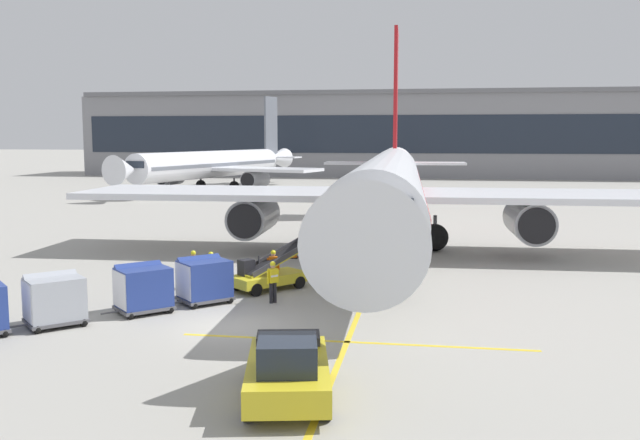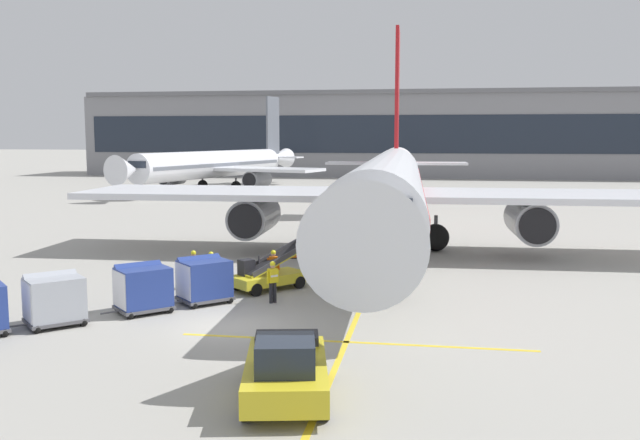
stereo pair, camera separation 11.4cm
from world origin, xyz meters
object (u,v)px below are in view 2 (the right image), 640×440
baggage_cart_third (54,298)px  pushback_tug (286,369)px  distant_airplane (216,165)px  ground_crew_by_loader (273,279)px  ground_crew_by_carts (273,266)px  ground_crew_wingwalker (194,267)px  baggage_cart_second (143,287)px  ground_crew_marshaller (211,268)px  baggage_cart_lead (204,279)px  belt_loader (273,271)px  parked_airplane (389,187)px  safety_cone_engine_keepout (293,252)px

baggage_cart_third → pushback_tug: size_ratio=0.54×
distant_airplane → ground_crew_by_loader: bearing=-70.0°
ground_crew_by_carts → ground_crew_wingwalker: (-3.53, -0.67, 0.00)m
baggage_cart_second → ground_crew_wingwalker: 4.43m
ground_crew_by_carts → distant_airplane: distant_airplane is taller
ground_crew_by_carts → ground_crew_marshaller: size_ratio=1.00×
baggage_cart_lead → belt_loader: bearing=54.4°
parked_airplane → belt_loader: (-4.54, -10.50, -3.08)m
safety_cone_engine_keepout → ground_crew_marshaller: bearing=-103.0°
baggage_cart_second → ground_crew_by_loader: 5.20m
ground_crew_wingwalker → baggage_cart_second: bearing=-96.7°
baggage_cart_second → ground_crew_wingwalker: size_ratio=1.46×
baggage_cart_second → pushback_tug: bearing=-47.0°
baggage_cart_second → ground_crew_by_loader: bearing=26.5°
pushback_tug → distant_airplane: size_ratio=0.13×
ground_crew_marshaller → ground_crew_wingwalker: same height
parked_airplane → pushback_tug: parked_airplane is taller
belt_loader → ground_crew_wingwalker: belt_loader is taller
baggage_cart_lead → baggage_cart_second: same height
parked_airplane → baggage_cart_lead: size_ratio=18.13×
ground_crew_by_loader → safety_cone_engine_keepout: 10.63m
pushback_tug → ground_crew_marshaller: bearing=116.3°
parked_airplane → safety_cone_engine_keepout: 6.82m
baggage_cart_lead → baggage_cart_second: bearing=-134.3°
belt_loader → ground_crew_marshaller: (-2.65, -0.76, 0.18)m
baggage_cart_lead → ground_crew_by_loader: 2.84m
belt_loader → ground_crew_by_loader: bearing=-77.1°
safety_cone_engine_keepout → ground_crew_by_carts: bearing=-85.2°
parked_airplane → safety_cone_engine_keepout: bearing=-153.3°
baggage_cart_third → ground_crew_by_loader: baggage_cart_third is taller
parked_airplane → baggage_cart_third: (-10.98, -17.76, -2.90)m
ground_crew_by_loader → ground_crew_by_carts: bearing=102.5°
baggage_cart_lead → baggage_cart_second: 2.64m
pushback_tug → safety_cone_engine_keepout: size_ratio=6.59×
belt_loader → baggage_cart_lead: (-2.20, -3.08, 0.18)m
ground_crew_by_carts → distant_airplane: (-19.83, 53.34, 2.26)m
parked_airplane → safety_cone_engine_keepout: size_ratio=64.51×
baggage_cart_second → safety_cone_engine_keepout: 13.31m
ground_crew_marshaller → distant_airplane: distant_airplane is taller
safety_cone_engine_keepout → distant_airplane: 49.51m
belt_loader → ground_crew_by_carts: belt_loader is taller
belt_loader → pushback_tug: size_ratio=1.05×
ground_crew_by_loader → parked_airplane: bearing=73.4°
parked_airplane → belt_loader: size_ratio=9.35×
ground_crew_by_loader → ground_crew_marshaller: size_ratio=1.00×
belt_loader → baggage_cart_second: 6.41m
baggage_cart_second → baggage_cart_third: bearing=-136.3°
belt_loader → ground_crew_marshaller: 2.76m
belt_loader → baggage_cart_third: 9.72m
ground_crew_wingwalker → ground_crew_by_loader: bearing=-26.7°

